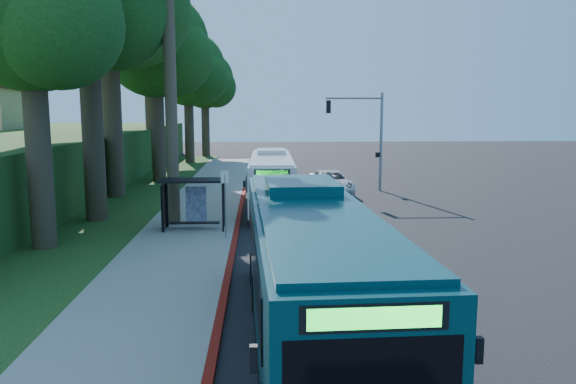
{
  "coord_description": "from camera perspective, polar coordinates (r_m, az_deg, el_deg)",
  "views": [
    {
      "loc": [
        -3.83,
        -29.69,
        5.9
      ],
      "look_at": [
        -2.3,
        1.0,
        1.3
      ],
      "focal_mm": 35.0,
      "sensor_mm": 36.0,
      "label": 1
    }
  ],
  "objects": [
    {
      "name": "stop_sign_pole",
      "position": [
        25.03,
        -6.41,
        -0.31
      ],
      "size": [
        0.35,
        0.06,
        3.17
      ],
      "color": "gray",
      "rests_on": "ground"
    },
    {
      "name": "tree_0",
      "position": [
        31.34,
        -19.65,
        17.77
      ],
      "size": [
        8.4,
        8.0,
        15.7
      ],
      "color": "#382B1E",
      "rests_on": "ground"
    },
    {
      "name": "tree_1",
      "position": [
        39.46,
        -17.71,
        18.09
      ],
      "size": [
        10.5,
        10.0,
        18.26
      ],
      "color": "#382B1E",
      "rests_on": "ground"
    },
    {
      "name": "ground",
      "position": [
        30.51,
        4.42,
        -2.66
      ],
      "size": [
        140.0,
        140.0,
        0.0
      ],
      "primitive_type": "plane",
      "color": "black",
      "rests_on": "ground"
    },
    {
      "name": "grass_verge",
      "position": [
        36.36,
        -17.42,
        -1.18
      ],
      "size": [
        8.0,
        70.0,
        0.06
      ],
      "primitive_type": "cube",
      "color": "#234719",
      "rests_on": "ground"
    },
    {
      "name": "sidewalk",
      "position": [
        30.46,
        -9.35,
        -2.66
      ],
      "size": [
        4.5,
        70.0,
        0.12
      ],
      "primitive_type": "cube",
      "color": "gray",
      "rests_on": "ground"
    },
    {
      "name": "tree_2",
      "position": [
        46.61,
        -13.2,
        13.93
      ],
      "size": [
        8.82,
        8.4,
        15.12
      ],
      "color": "#382B1E",
      "rests_on": "ground"
    },
    {
      "name": "tree_3",
      "position": [
        54.94,
        -13.83,
        14.62
      ],
      "size": [
        10.08,
        9.6,
        17.28
      ],
      "color": "#382B1E",
      "rests_on": "ground"
    },
    {
      "name": "bus_shelter",
      "position": [
        27.36,
        -10.01,
        -0.23
      ],
      "size": [
        3.2,
        1.51,
        2.55
      ],
      "color": "black",
      "rests_on": "ground"
    },
    {
      "name": "white_bus",
      "position": [
        33.14,
        -1.69,
        1.16
      ],
      "size": [
        2.61,
        11.44,
        3.4
      ],
      "rotation": [
        0.0,
        0.0,
        -0.01
      ],
      "color": "silver",
      "rests_on": "ground"
    },
    {
      "name": "teal_bus",
      "position": [
        14.17,
        2.25,
        -7.89
      ],
      "size": [
        3.28,
        13.16,
        3.89
      ],
      "rotation": [
        0.0,
        0.0,
        0.04
      ],
      "color": "#0B383E",
      "rests_on": "ground"
    },
    {
      "name": "red_curb",
      "position": [
        26.37,
        -5.34,
        -4.31
      ],
      "size": [
        0.25,
        30.0,
        0.13
      ],
      "primitive_type": "cube",
      "color": "maroon",
      "rests_on": "ground"
    },
    {
      "name": "tree_5",
      "position": [
        70.05,
        -8.4,
        10.93
      ],
      "size": [
        7.35,
        7.0,
        12.86
      ],
      "color": "#382B1E",
      "rests_on": "ground"
    },
    {
      "name": "traffic_signal_pole",
      "position": [
        40.44,
        8.05,
        6.33
      ],
      "size": [
        4.1,
        0.3,
        7.0
      ],
      "color": "gray",
      "rests_on": "ground"
    },
    {
      "name": "tree_6",
      "position": [
        25.64,
        -24.6,
        16.3
      ],
      "size": [
        7.56,
        7.2,
        13.74
      ],
      "color": "#382B1E",
      "rests_on": "ground"
    },
    {
      "name": "tree_4",
      "position": [
        62.25,
        -10.05,
        11.91
      ],
      "size": [
        8.4,
        8.0,
        14.14
      ],
      "color": "#382B1E",
      "rests_on": "ground"
    },
    {
      "name": "pickup",
      "position": [
        38.92,
        4.31,
        0.97
      ],
      "size": [
        2.88,
        5.92,
        1.62
      ],
      "primitive_type": "imported",
      "rotation": [
        0.0,
        0.0,
        0.03
      ],
      "color": "silver",
      "rests_on": "ground"
    }
  ]
}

